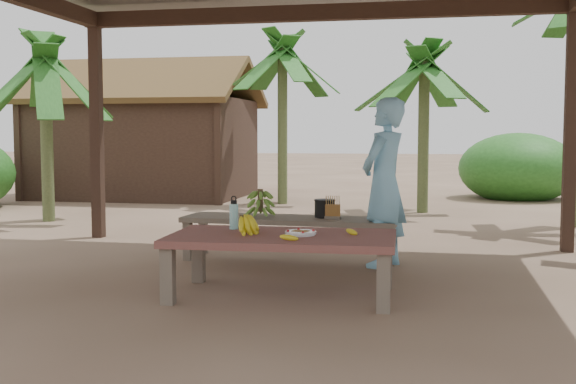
% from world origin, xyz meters
% --- Properties ---
extents(ground, '(80.00, 80.00, 0.00)m').
position_xyz_m(ground, '(0.00, 0.00, 0.00)').
color(ground, brown).
rests_on(ground, ground).
extents(work_table, '(1.84, 1.07, 0.50)m').
position_xyz_m(work_table, '(0.15, -0.47, 0.43)').
color(work_table, brown).
rests_on(work_table, ground).
extents(bench, '(2.22, 0.69, 0.45)m').
position_xyz_m(bench, '(-0.11, 1.13, 0.39)').
color(bench, brown).
rests_on(bench, ground).
extents(ripe_banana_bunch, '(0.30, 0.26, 0.17)m').
position_xyz_m(ripe_banana_bunch, '(-0.19, -0.48, 0.58)').
color(ripe_banana_bunch, yellow).
rests_on(ripe_banana_bunch, work_table).
extents(plate, '(0.25, 0.25, 0.04)m').
position_xyz_m(plate, '(0.30, -0.47, 0.52)').
color(plate, white).
rests_on(plate, work_table).
extents(loose_banana_front, '(0.15, 0.08, 0.04)m').
position_xyz_m(loose_banana_front, '(0.27, -0.77, 0.52)').
color(loose_banana_front, yellow).
rests_on(loose_banana_front, work_table).
extents(loose_banana_side, '(0.13, 0.12, 0.04)m').
position_xyz_m(loose_banana_side, '(0.70, -0.36, 0.52)').
color(loose_banana_side, yellow).
rests_on(loose_banana_side, work_table).
extents(water_flask, '(0.08, 0.08, 0.28)m').
position_xyz_m(water_flask, '(-0.32, -0.22, 0.62)').
color(water_flask, '#3CBCB7').
rests_on(water_flask, work_table).
extents(green_banana_stalk, '(0.27, 0.27, 0.30)m').
position_xyz_m(green_banana_stalk, '(-0.42, 1.14, 0.60)').
color(green_banana_stalk, '#598C2D').
rests_on(green_banana_stalk, bench).
extents(cooking_pot, '(0.21, 0.21, 0.18)m').
position_xyz_m(cooking_pot, '(0.25, 1.19, 0.54)').
color(cooking_pot, black).
rests_on(cooking_pot, bench).
extents(skewer_rack, '(0.18, 0.09, 0.24)m').
position_xyz_m(skewer_rack, '(0.35, 1.06, 0.57)').
color(skewer_rack, '#A57F47').
rests_on(skewer_rack, bench).
extents(woman, '(0.61, 0.71, 1.66)m').
position_xyz_m(woman, '(0.86, 0.99, 0.83)').
color(woman, '#6EAED1').
rests_on(woman, ground).
extents(hut, '(4.40, 3.43, 2.85)m').
position_xyz_m(hut, '(-4.50, 8.00, 1.10)').
color(hut, black).
rests_on(hut, ground).
extents(banana_plant_n, '(1.80, 1.80, 2.68)m').
position_xyz_m(banana_plant_n, '(1.17, 5.99, 2.21)').
color(banana_plant_n, '#596638').
rests_on(banana_plant_n, ground).
extents(banana_plant_nw, '(1.80, 1.80, 3.06)m').
position_xyz_m(banana_plant_nw, '(-1.41, 6.99, 2.57)').
color(banana_plant_nw, '#596638').
rests_on(banana_plant_nw, ground).
extents(banana_plant_w, '(1.80, 1.80, 2.61)m').
position_xyz_m(banana_plant_w, '(-4.29, 3.70, 2.14)').
color(banana_plant_w, '#596638').
rests_on(banana_plant_w, ground).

